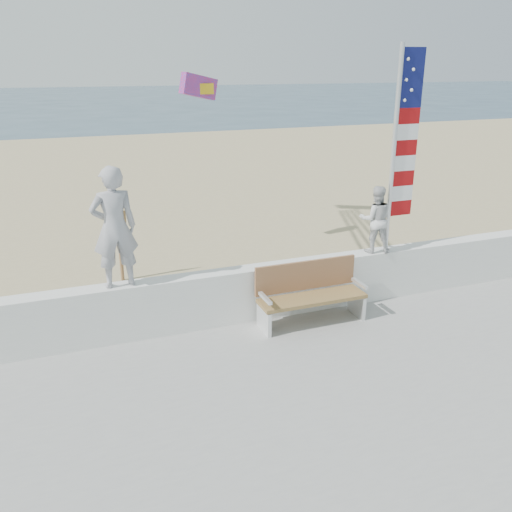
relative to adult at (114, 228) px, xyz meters
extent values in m
plane|color=#2A4255|center=(1.94, -2.00, -1.99)|extent=(220.00, 220.00, 0.00)
cube|color=tan|center=(1.94, 7.00, -1.95)|extent=(90.00, 40.00, 0.08)
cube|color=white|center=(1.94, 0.00, -1.36)|extent=(30.00, 0.35, 0.90)
imported|color=#9D9DA3|center=(0.00, 0.00, 0.00)|extent=(0.69, 0.48, 1.83)
imported|color=silver|center=(4.46, 0.00, -0.32)|extent=(0.70, 0.63, 1.19)
cube|color=olive|center=(2.99, -0.55, -1.37)|extent=(1.80, 0.50, 0.06)
cube|color=#976542|center=(2.99, -0.28, -1.06)|extent=(1.80, 0.05, 0.50)
cube|color=white|center=(2.14, -0.55, -1.61)|extent=(0.06, 0.50, 0.40)
cube|color=white|center=(2.14, -0.60, -1.21)|extent=(0.06, 0.45, 0.05)
cube|color=silver|center=(3.84, -0.55, -1.61)|extent=(0.06, 0.50, 0.40)
cube|color=silver|center=(3.84, -0.60, -1.21)|extent=(0.06, 0.45, 0.05)
cylinder|color=silver|center=(4.71, 0.00, 0.84)|extent=(0.08, 0.08, 3.50)
cube|color=#0F1451|center=(4.95, 0.00, 2.04)|extent=(0.44, 0.02, 0.95)
cube|color=#9E0A0C|center=(4.95, 0.00, -0.16)|extent=(0.44, 0.02, 0.26)
cube|color=white|center=(4.95, 0.00, 0.11)|extent=(0.44, 0.02, 0.26)
cube|color=#9E0A0C|center=(4.95, 0.00, 0.37)|extent=(0.44, 0.02, 0.26)
cube|color=white|center=(4.95, 0.00, 0.64)|extent=(0.44, 0.02, 0.26)
cube|color=#9E0A0C|center=(4.95, 0.00, 0.90)|extent=(0.44, 0.02, 0.26)
cube|color=white|center=(4.95, 0.00, 1.17)|extent=(0.44, 0.02, 0.26)
cube|color=#9E0A0C|center=(4.95, 0.00, 1.43)|extent=(0.44, 0.02, 0.26)
sphere|color=white|center=(4.83, -0.02, 1.69)|extent=(0.06, 0.06, 0.06)
sphere|color=white|center=(4.95, -0.02, 1.85)|extent=(0.06, 0.06, 0.06)
sphere|color=white|center=(4.83, -0.02, 2.01)|extent=(0.06, 0.06, 0.06)
sphere|color=white|center=(4.95, -0.02, 2.17)|extent=(0.06, 0.06, 0.06)
sphere|color=white|center=(4.83, -0.02, 2.33)|extent=(0.06, 0.06, 0.06)
cube|color=red|center=(2.36, 3.83, 1.80)|extent=(0.89, 0.46, 0.59)
cube|color=gold|center=(2.51, 3.83, 1.75)|extent=(0.31, 0.23, 0.22)
cylinder|color=olive|center=(0.34, 2.72, -1.31)|extent=(0.07, 0.07, 1.20)
cube|color=brown|center=(0.34, 2.70, -0.66)|extent=(0.32, 0.03, 0.42)
camera|label=1|loc=(-0.74, -7.82, 2.25)|focal=38.00mm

